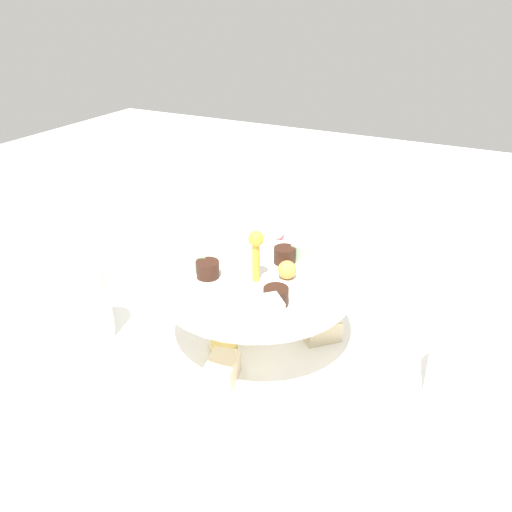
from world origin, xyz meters
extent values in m
plane|color=white|center=(0.00, 0.00, 0.00)|extent=(2.40, 2.40, 0.00)
cylinder|color=white|center=(0.00, 0.00, 0.01)|extent=(0.31, 0.31, 0.01)
cylinder|color=white|center=(0.00, 0.00, 0.10)|extent=(0.25, 0.25, 0.01)
cylinder|color=gold|center=(0.00, 0.00, 0.08)|extent=(0.01, 0.01, 0.16)
sphere|color=gold|center=(0.00, 0.00, 0.16)|extent=(0.02, 0.02, 0.02)
cube|color=beige|center=(0.09, 0.00, 0.03)|extent=(0.05, 0.04, 0.03)
cube|color=beige|center=(-0.05, 0.08, 0.03)|extent=(0.06, 0.06, 0.03)
cube|color=beige|center=(-0.04, -0.08, 0.03)|extent=(0.06, 0.06, 0.03)
cylinder|color=#E5C660|center=(0.04, -0.03, 0.02)|extent=(0.04, 0.04, 0.01)
cylinder|color=#381E14|center=(0.02, -0.06, 0.12)|extent=(0.03, 0.03, 0.02)
cylinder|color=#381E14|center=(0.04, 0.05, 0.12)|extent=(0.03, 0.03, 0.02)
cylinder|color=#381E14|center=(-0.06, 0.01, 0.12)|extent=(0.03, 0.03, 0.02)
cube|color=#B2E5BC|center=(0.07, 0.05, 0.12)|extent=(0.04, 0.04, 0.02)
cube|color=#B2E5BC|center=(-0.08, 0.04, 0.12)|extent=(0.04, 0.04, 0.02)
cube|color=#B2E5BC|center=(0.01, -0.09, 0.12)|extent=(0.04, 0.04, 0.02)
sphere|color=gold|center=(-0.02, 0.03, 0.12)|extent=(0.02, 0.02, 0.02)
cylinder|color=silver|center=(-0.02, 0.25, 0.06)|extent=(0.07, 0.07, 0.12)
cylinder|color=silver|center=(-0.15, -0.21, 0.04)|extent=(0.06, 0.06, 0.08)
cylinder|color=white|center=(-0.25, -0.10, 0.00)|extent=(0.09, 0.09, 0.01)
cylinder|color=white|center=(-0.25, -0.10, 0.03)|extent=(0.06, 0.06, 0.04)
cylinder|color=#D14C56|center=(-0.25, -0.10, 0.05)|extent=(0.06, 0.06, 0.01)
cube|color=silver|center=(-0.28, 0.12, 0.00)|extent=(0.08, 0.16, 0.00)
cylinder|color=silver|center=(0.08, -0.21, 0.05)|extent=(0.06, 0.06, 0.11)
camera|label=1|loc=(0.53, 0.27, 0.44)|focal=37.43mm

